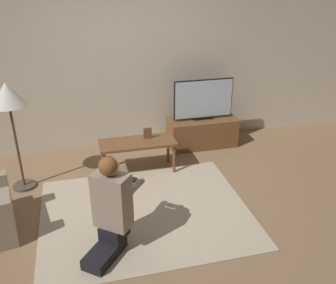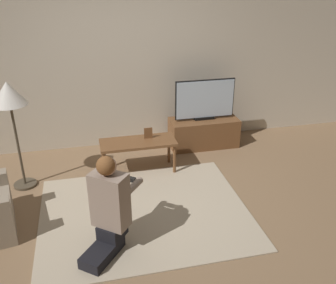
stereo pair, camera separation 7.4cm
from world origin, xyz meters
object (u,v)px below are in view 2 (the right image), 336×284
object	(u,v)px
floor_lamp	(9,99)
tv	(205,100)
coffee_table	(138,145)
person_kneeling	(109,206)

from	to	relation	value
floor_lamp	tv	bearing A→B (deg)	13.35
floor_lamp	coffee_table	bearing A→B (deg)	1.27
tv	person_kneeling	world-z (taller)	tv
tv	floor_lamp	world-z (taller)	floor_lamp
coffee_table	floor_lamp	distance (m)	1.64
tv	floor_lamp	bearing A→B (deg)	-166.65
tv	floor_lamp	distance (m)	2.66
tv	floor_lamp	size ratio (longest dim) A/B	0.66
tv	coffee_table	world-z (taller)	tv
person_kneeling	coffee_table	bearing A→B (deg)	-70.68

